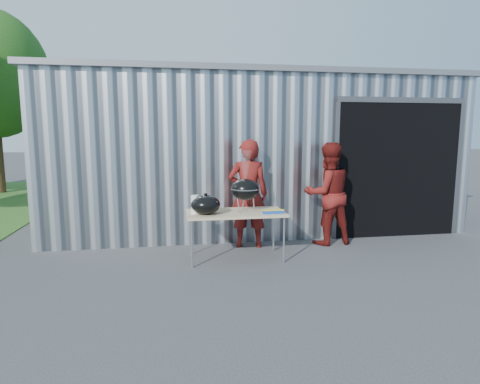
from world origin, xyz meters
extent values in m
plane|color=#3C3C3E|center=(0.00, 0.00, 0.00)|extent=(80.00, 80.00, 0.00)
cube|color=silver|center=(0.80, 4.70, 1.50)|extent=(8.00, 6.00, 3.00)
cube|color=slate|center=(0.80, 4.70, 3.05)|extent=(8.20, 6.20, 0.10)
cube|color=black|center=(3.30, 2.27, 1.25)|extent=(2.40, 1.20, 2.50)
cube|color=#4C4C51|center=(3.30, 1.70, 2.55)|extent=(2.52, 0.08, 0.10)
cube|color=tan|center=(0.07, 0.79, 0.73)|extent=(1.50, 0.75, 0.04)
cylinder|color=silver|center=(-0.62, 0.47, 0.35)|extent=(0.03, 0.03, 0.71)
cylinder|color=silver|center=(0.76, 0.47, 0.35)|extent=(0.03, 0.03, 0.71)
cylinder|color=silver|center=(-0.62, 1.10, 0.35)|extent=(0.03, 0.03, 0.71)
cylinder|color=silver|center=(0.76, 1.10, 0.35)|extent=(0.03, 0.03, 0.71)
ellipsoid|color=black|center=(0.23, 0.82, 1.09)|extent=(0.44, 0.44, 0.33)
cylinder|color=silver|center=(0.23, 0.82, 1.10)|extent=(0.45, 0.45, 0.02)
cylinder|color=silver|center=(0.23, 0.82, 1.11)|extent=(0.42, 0.42, 0.01)
cylinder|color=silver|center=(0.23, 0.96, 0.87)|extent=(0.02, 0.02, 0.24)
cylinder|color=silver|center=(0.11, 0.75, 0.87)|extent=(0.02, 0.02, 0.24)
cylinder|color=silver|center=(0.35, 0.75, 0.87)|extent=(0.02, 0.02, 0.24)
cylinder|color=#C76747|center=(0.09, 0.82, 1.13)|extent=(0.02, 0.14, 0.02)
cylinder|color=#C76747|center=(0.13, 0.82, 1.13)|extent=(0.02, 0.14, 0.02)
cylinder|color=#C76747|center=(0.16, 0.82, 1.13)|extent=(0.02, 0.14, 0.02)
cylinder|color=#C76747|center=(0.19, 0.82, 1.13)|extent=(0.02, 0.14, 0.02)
cylinder|color=#C76747|center=(0.23, 0.82, 1.13)|extent=(0.02, 0.14, 0.02)
cylinder|color=#C76747|center=(0.26, 0.82, 1.13)|extent=(0.02, 0.14, 0.02)
cylinder|color=#C76747|center=(0.30, 0.82, 1.13)|extent=(0.02, 0.14, 0.02)
cylinder|color=#C76747|center=(0.33, 0.82, 1.13)|extent=(0.02, 0.14, 0.02)
cylinder|color=#C76747|center=(0.37, 0.82, 1.13)|extent=(0.02, 0.14, 0.02)
cone|color=silver|center=(0.23, 0.82, 1.41)|extent=(0.20, 0.20, 0.55)
ellipsoid|color=black|center=(-0.39, 0.69, 0.89)|extent=(0.44, 0.44, 0.29)
cylinder|color=black|center=(-0.39, 0.69, 1.05)|extent=(0.05, 0.05, 0.03)
cylinder|color=white|center=(-0.55, 0.74, 0.89)|extent=(0.12, 0.12, 0.28)
cube|color=white|center=(-0.48, 0.99, 0.80)|extent=(0.20, 0.15, 0.10)
cube|color=#18429D|center=(0.61, 0.54, 0.78)|extent=(0.32, 0.05, 0.05)
cube|color=yellow|center=(0.61, 0.54, 0.81)|extent=(0.32, 0.05, 0.01)
imported|color=maroon|center=(0.39, 1.44, 0.92)|extent=(0.73, 0.53, 1.85)
imported|color=maroon|center=(1.81, 1.41, 0.90)|extent=(0.94, 0.77, 1.79)
camera|label=1|loc=(-0.86, -5.20, 1.95)|focal=30.00mm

